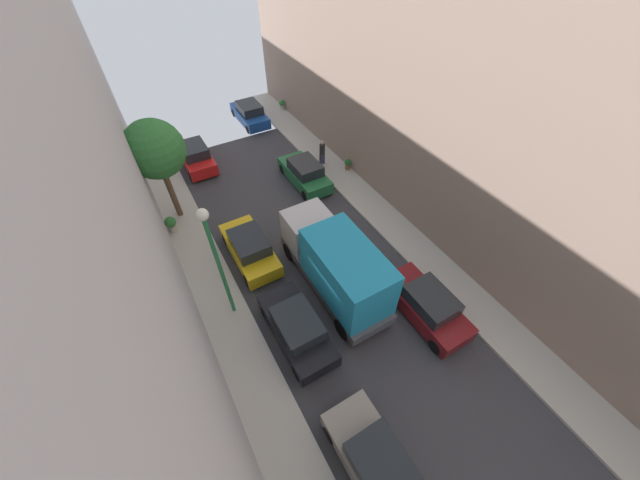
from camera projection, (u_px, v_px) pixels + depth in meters
ground at (344, 301)px, 15.91m from camera, size 32.00×32.00×0.00m
sidewalk_left at (242, 351)px, 14.13m from camera, size 2.00×44.00×0.15m
sidewalk_right at (426, 258)px, 17.57m from camera, size 2.00×44.00×0.15m
building_right at (576, 35)px, 11.93m from camera, size 6.00×44.00×19.45m
parked_car_left_1 at (378, 465)px, 10.84m from camera, size 1.78×4.20×1.57m
parked_car_left_2 at (297, 328)px, 14.14m from camera, size 1.78×4.20×1.57m
parked_car_left_3 at (250, 248)px, 17.18m from camera, size 1.78×4.20×1.57m
parked_car_left_4 at (195, 156)px, 22.88m from camera, size 1.78×4.20×1.57m
parked_car_right_1 at (427, 305)px, 14.89m from camera, size 1.78×4.20×1.57m
parked_car_right_2 at (305, 173)px, 21.54m from camera, size 1.78×4.20×1.57m
parked_car_right_3 at (250, 114)px, 26.95m from camera, size 1.78×4.20×1.57m
delivery_truck at (336, 264)px, 15.09m from camera, size 2.26×6.60×3.38m
pedestrian at (322, 152)px, 22.58m from camera, size 0.40×0.36×1.72m
street_tree_0 at (155, 150)px, 16.70m from camera, size 2.93×2.93×5.72m
potted_plant_0 at (348, 164)px, 22.55m from camera, size 0.42×0.42×0.70m
potted_plant_1 at (171, 224)px, 18.49m from camera, size 0.60×0.60×0.92m
potted_plant_2 at (282, 104)px, 28.44m from camera, size 0.45×0.45×0.74m
potted_plant_3 at (141, 145)px, 24.08m from camera, size 0.48×0.48×0.83m
potted_plant_5 at (138, 137)px, 24.96m from camera, size 0.48×0.48×0.72m
lamp_post at (215, 253)px, 12.56m from camera, size 0.44×0.44×6.00m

